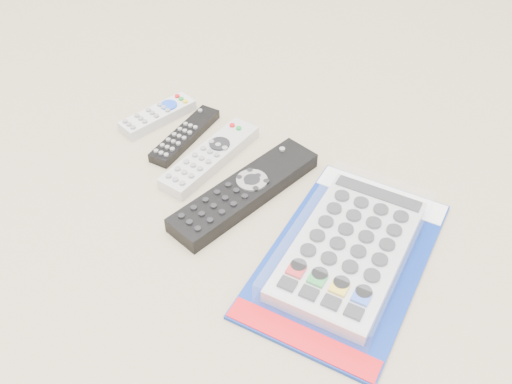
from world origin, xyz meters
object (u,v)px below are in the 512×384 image
Objects in this scene: jumbo_remote_packaged at (349,248)px; remote_large_black at (245,191)px; remote_slim_black at (185,135)px; remote_silver_dvd at (210,157)px; remote_small_grey at (157,115)px.

remote_large_black is at bearing 169.00° from jumbo_remote_packaged.
remote_silver_dvd is (0.07, -0.02, 0.00)m from remote_slim_black.
remote_silver_dvd is 0.27m from jumbo_remote_packaged.
remote_silver_dvd reaches higher than remote_slim_black.
remote_small_grey is 0.15m from remote_silver_dvd.
remote_silver_dvd is at bearing 168.97° from remote_large_black.
remote_slim_black is 0.34m from jumbo_remote_packaged.
jumbo_remote_packaged is at bearing 0.37° from remote_small_grey.
remote_slim_black is 0.07m from remote_silver_dvd.
remote_small_grey is at bearing 163.14° from remote_slim_black.
jumbo_remote_packaged is (0.18, -0.01, 0.01)m from remote_large_black.
jumbo_remote_packaged reaches higher than remote_large_black.
remote_large_black is (0.23, -0.06, 0.00)m from remote_small_grey.
remote_large_black is (0.16, -0.05, 0.00)m from remote_slim_black.
remote_small_grey reaches higher than remote_slim_black.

